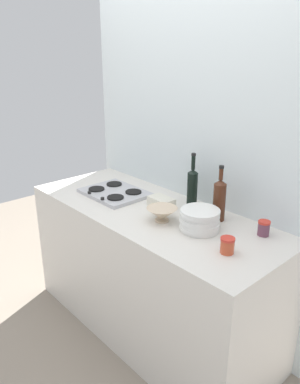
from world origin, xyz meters
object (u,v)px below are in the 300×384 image
at_px(mixing_bowl, 162,214).
at_px(condiment_jar_rear, 227,245).
at_px(wine_bottle_leftmost, 192,187).
at_px(wine_bottle_mid_left, 219,199).
at_px(plate_stack, 200,220).
at_px(stovetop_hob, 115,192).
at_px(condiment_jar_front, 264,228).
at_px(butter_dish, 161,202).

bearing_deg(mixing_bowl, condiment_jar_rear, -2.23).
distance_m(wine_bottle_leftmost, wine_bottle_mid_left, 0.25).
height_order(plate_stack, condiment_jar_rear, plate_stack).
height_order(stovetop_hob, mixing_bowl, mixing_bowl).
height_order(plate_stack, wine_bottle_mid_left, wine_bottle_mid_left).
relative_size(wine_bottle_mid_left, condiment_jar_front, 4.02).
distance_m(wine_bottle_mid_left, condiment_jar_rear, 0.40).
height_order(plate_stack, butter_dish, plate_stack).
height_order(stovetop_hob, butter_dish, butter_dish).
bearing_deg(mixing_bowl, plate_stack, 17.84).
relative_size(condiment_jar_front, condiment_jar_rear, 1.01).
bearing_deg(wine_bottle_leftmost, condiment_jar_front, -1.14).
bearing_deg(condiment_jar_rear, butter_dish, 165.54).
xyz_separation_m(stovetop_hob, mixing_bowl, (0.54, -0.06, 0.03)).
bearing_deg(wine_bottle_mid_left, wine_bottle_leftmost, 171.80).
bearing_deg(plate_stack, butter_dish, 169.04).
height_order(wine_bottle_leftmost, wine_bottle_mid_left, wine_bottle_leftmost).
bearing_deg(wine_bottle_mid_left, plate_stack, -85.40).
bearing_deg(mixing_bowl, butter_dish, 137.18).
distance_m(mixing_bowl, condiment_jar_front, 0.58).
bearing_deg(stovetop_hob, condiment_jar_front, 12.08).
height_order(condiment_jar_front, condiment_jar_rear, condiment_jar_front).
distance_m(wine_bottle_mid_left, condiment_jar_front, 0.30).
distance_m(wine_bottle_leftmost, butter_dish, 0.22).
bearing_deg(wine_bottle_mid_left, condiment_jar_front, 4.81).
height_order(wine_bottle_mid_left, condiment_jar_rear, wine_bottle_mid_left).
xyz_separation_m(stovetop_hob, wine_bottle_leftmost, (0.51, 0.23, 0.12)).
distance_m(plate_stack, wine_bottle_mid_left, 0.20).
bearing_deg(condiment_jar_front, butter_dish, -168.37).
bearing_deg(plate_stack, wine_bottle_mid_left, 94.60).
relative_size(plate_stack, butter_dish, 1.35).
distance_m(mixing_bowl, condiment_jar_rear, 0.49).
height_order(butter_dish, condiment_jar_front, condiment_jar_front).
bearing_deg(mixing_bowl, wine_bottle_mid_left, 50.77).
bearing_deg(condiment_jar_front, wine_bottle_mid_left, -175.19).
bearing_deg(condiment_jar_rear, mixing_bowl, 177.77).
distance_m(condiment_jar_front, condiment_jar_rear, 0.30).
distance_m(stovetop_hob, plate_stack, 0.77).
bearing_deg(wine_bottle_leftmost, mixing_bowl, -84.05).
bearing_deg(condiment_jar_rear, plate_stack, 160.55).
xyz_separation_m(stovetop_hob, plate_stack, (0.77, 0.01, 0.05)).
bearing_deg(butter_dish, condiment_jar_rear, -14.46).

